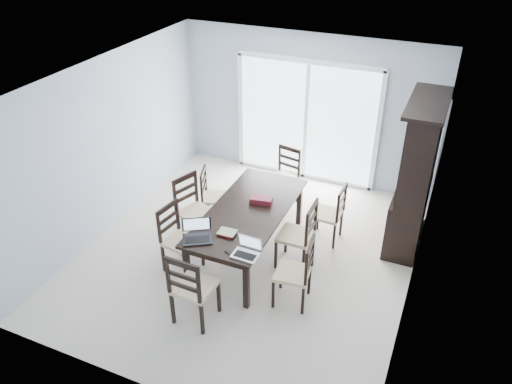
# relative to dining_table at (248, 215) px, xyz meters

# --- Properties ---
(floor) EXTENTS (5.00, 5.00, 0.00)m
(floor) POSITION_rel_dining_table_xyz_m (0.00, 0.00, -0.67)
(floor) COLOR beige
(floor) RESTS_ON ground
(ceiling) EXTENTS (5.00, 5.00, 0.00)m
(ceiling) POSITION_rel_dining_table_xyz_m (0.00, 0.00, 1.93)
(ceiling) COLOR white
(ceiling) RESTS_ON back_wall
(back_wall) EXTENTS (4.50, 0.02, 2.60)m
(back_wall) POSITION_rel_dining_table_xyz_m (0.00, 2.50, 0.63)
(back_wall) COLOR #97A5B4
(back_wall) RESTS_ON floor
(wall_left) EXTENTS (0.02, 5.00, 2.60)m
(wall_left) POSITION_rel_dining_table_xyz_m (-2.25, 0.00, 0.63)
(wall_left) COLOR #97A5B4
(wall_left) RESTS_ON floor
(wall_right) EXTENTS (0.02, 5.00, 2.60)m
(wall_right) POSITION_rel_dining_table_xyz_m (2.25, 0.00, 0.63)
(wall_right) COLOR #97A5B4
(wall_right) RESTS_ON floor
(balcony) EXTENTS (4.50, 2.00, 0.10)m
(balcony) POSITION_rel_dining_table_xyz_m (0.00, 3.50, -0.72)
(balcony) COLOR gray
(balcony) RESTS_ON ground
(railing) EXTENTS (4.50, 0.06, 1.10)m
(railing) POSITION_rel_dining_table_xyz_m (0.00, 4.50, -0.12)
(railing) COLOR #99999E
(railing) RESTS_ON balcony
(dining_table) EXTENTS (1.00, 2.20, 0.75)m
(dining_table) POSITION_rel_dining_table_xyz_m (0.00, 0.00, 0.00)
(dining_table) COLOR black
(dining_table) RESTS_ON floor
(china_hutch) EXTENTS (0.50, 1.38, 2.20)m
(china_hutch) POSITION_rel_dining_table_xyz_m (2.02, 1.25, 0.40)
(china_hutch) COLOR black
(china_hutch) RESTS_ON floor
(sliding_door) EXTENTS (2.52, 0.05, 2.18)m
(sliding_door) POSITION_rel_dining_table_xyz_m (0.00, 2.48, 0.41)
(sliding_door) COLOR silver
(sliding_door) RESTS_ON floor
(chair_left_near) EXTENTS (0.49, 0.48, 1.12)m
(chair_left_near) POSITION_rel_dining_table_xyz_m (-0.79, -0.64, -0.08)
(chair_left_near) COLOR black
(chair_left_near) RESTS_ON floor
(chair_left_mid) EXTENTS (0.58, 0.57, 1.18)m
(chair_left_mid) POSITION_rel_dining_table_xyz_m (-0.92, 0.03, -0.05)
(chair_left_mid) COLOR black
(chair_left_mid) RESTS_ON floor
(chair_left_far) EXTENTS (0.50, 0.50, 1.04)m
(chair_left_far) POSITION_rel_dining_table_xyz_m (-0.89, 0.56, -0.13)
(chair_left_far) COLOR black
(chair_left_far) RESTS_ON floor
(chair_right_near) EXTENTS (0.47, 0.46, 1.11)m
(chair_right_near) POSITION_rel_dining_table_xyz_m (0.99, -0.66, -0.08)
(chair_right_near) COLOR black
(chair_right_near) RESTS_ON floor
(chair_right_mid) EXTENTS (0.46, 0.44, 1.18)m
(chair_right_mid) POSITION_rel_dining_table_xyz_m (0.78, 0.05, -0.05)
(chair_right_mid) COLOR black
(chair_right_mid) RESTS_ON floor
(chair_right_far) EXTENTS (0.43, 0.41, 1.08)m
(chair_right_far) POSITION_rel_dining_table_xyz_m (1.01, 0.78, -0.10)
(chair_right_far) COLOR black
(chair_right_far) RESTS_ON floor
(chair_end_near) EXTENTS (0.46, 0.48, 1.20)m
(chair_end_near) POSITION_rel_dining_table_xyz_m (-0.08, -1.51, -0.04)
(chair_end_near) COLOR black
(chair_end_near) RESTS_ON floor
(chair_end_far) EXTENTS (0.50, 0.51, 1.11)m
(chair_end_far) POSITION_rel_dining_table_xyz_m (-0.02, 1.55, -0.09)
(chair_end_far) COLOR black
(chair_end_far) RESTS_ON floor
(laptop_dark) EXTENTS (0.45, 0.41, 0.25)m
(laptop_dark) POSITION_rel_dining_table_xyz_m (-0.31, -0.87, 0.14)
(laptop_dark) COLOR black
(laptop_dark) RESTS_ON dining_table
(laptop_silver) EXTENTS (0.33, 0.23, 0.22)m
(laptop_silver) POSITION_rel_dining_table_xyz_m (0.38, -0.93, 0.13)
(laptop_silver) COLOR #B9B9BB
(laptop_silver) RESTS_ON dining_table
(book_stack) EXTENTS (0.24, 0.19, 0.04)m
(book_stack) POSITION_rel_dining_table_xyz_m (-0.03, -0.61, 0.10)
(book_stack) COLOR maroon
(book_stack) RESTS_ON dining_table
(cell_phone) EXTENTS (0.12, 0.09, 0.01)m
(cell_phone) POSITION_rel_dining_table_xyz_m (0.17, -0.95, 0.08)
(cell_phone) COLOR black
(cell_phone) RESTS_ON dining_table
(game_box) EXTENTS (0.33, 0.21, 0.08)m
(game_box) POSITION_rel_dining_table_xyz_m (0.09, 0.25, 0.12)
(game_box) COLOR #450D1A
(game_box) RESTS_ON dining_table
(hot_tub) EXTENTS (2.04, 1.90, 0.90)m
(hot_tub) POSITION_rel_dining_table_xyz_m (-0.76, 3.55, -0.22)
(hot_tub) COLOR brown
(hot_tub) RESTS_ON balcony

